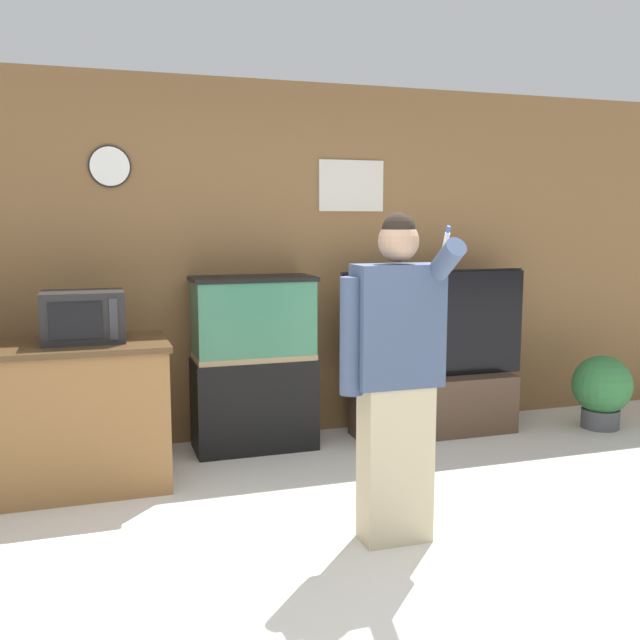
{
  "coord_description": "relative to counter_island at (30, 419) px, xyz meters",
  "views": [
    {
      "loc": [
        -0.95,
        -2.6,
        1.6
      ],
      "look_at": [
        0.27,
        1.19,
        1.05
      ],
      "focal_mm": 40.0,
      "sensor_mm": 36.0,
      "label": 1
    }
  ],
  "objects": [
    {
      "name": "ground_plane",
      "position": [
        1.33,
        -1.82,
        -0.45
      ],
      "size": [
        18.0,
        18.0,
        0.0
      ],
      "primitive_type": "plane",
      "color": "beige"
    },
    {
      "name": "wall_back_paneled",
      "position": [
        1.33,
        0.7,
        0.86
      ],
      "size": [
        10.0,
        0.08,
        2.6
      ],
      "color": "brown",
      "rests_on": "ground_plane"
    },
    {
      "name": "counter_island",
      "position": [
        0.0,
        0.0,
        0.0
      ],
      "size": [
        1.62,
        0.68,
        0.89
      ],
      "color": "brown",
      "rests_on": "ground_plane"
    },
    {
      "name": "microwave",
      "position": [
        0.32,
        0.02,
        0.59
      ],
      "size": [
        0.47,
        0.35,
        0.3
      ],
      "color": "black",
      "rests_on": "counter_island"
    },
    {
      "name": "aquarium_on_stand",
      "position": [
        1.44,
        0.4,
        0.17
      ],
      "size": [
        0.85,
        0.42,
        1.22
      ],
      "color": "black",
      "rests_on": "ground_plane"
    },
    {
      "name": "tv_on_stand",
      "position": [
        2.81,
        0.33,
        -0.08
      ],
      "size": [
        1.49,
        0.4,
        1.24
      ],
      "color": "#4C3828",
      "rests_on": "ground_plane"
    },
    {
      "name": "person_standing",
      "position": [
        1.79,
        -1.26,
        0.41
      ],
      "size": [
        0.52,
        0.39,
        1.64
      ],
      "color": "#BCAD89",
      "rests_on": "ground_plane"
    },
    {
      "name": "potted_plant",
      "position": [
        4.13,
        0.06,
        -0.13
      ],
      "size": [
        0.45,
        0.45,
        0.57
      ],
      "color": "#4C4C51",
      "rests_on": "ground_plane"
    }
  ]
}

